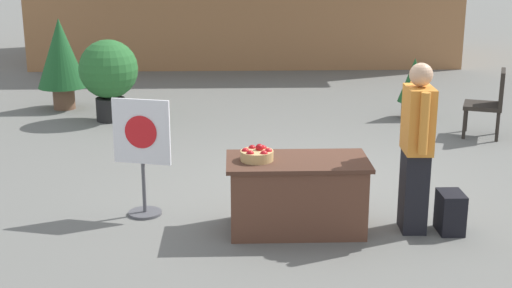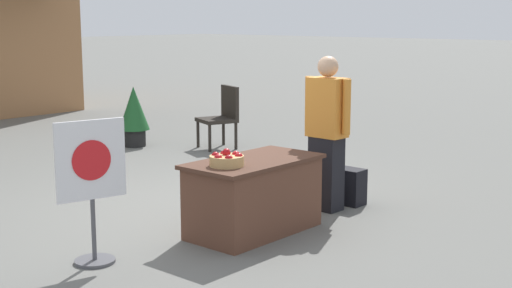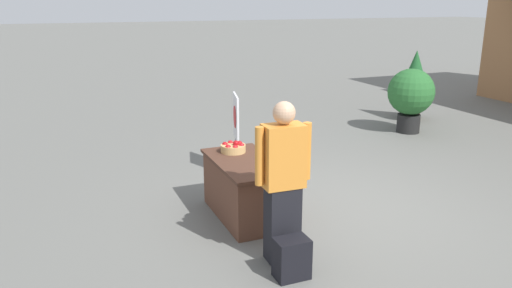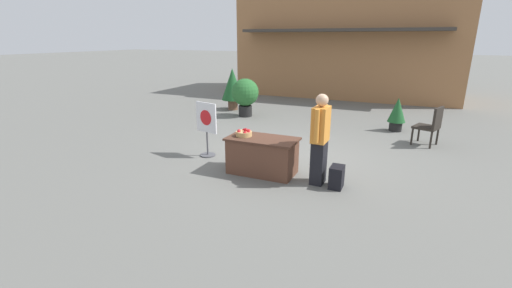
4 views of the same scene
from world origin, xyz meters
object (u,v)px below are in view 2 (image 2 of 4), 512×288
at_px(poster_board, 92,185).
at_px(patio_chair, 222,114).
at_px(backpack, 349,186).
at_px(person_visitor, 327,132).
at_px(potted_plant_near_left, 134,113).
at_px(display_table, 254,196).
at_px(apple_basket, 227,160).

height_order(poster_board, patio_chair, poster_board).
xyz_separation_m(backpack, patio_chair, (1.66, 3.60, 0.36)).
bearing_deg(person_visitor, potted_plant_near_left, -101.56).
xyz_separation_m(display_table, person_visitor, (1.18, -0.05, 0.51)).
bearing_deg(poster_board, backpack, 93.97).
bearing_deg(person_visitor, apple_basket, 1.14).
xyz_separation_m(backpack, poster_board, (-3.16, 0.58, 0.50)).
bearing_deg(patio_chair, backpack, 86.05).
bearing_deg(apple_basket, backpack, -2.95).
bearing_deg(backpack, display_table, 175.71).
bearing_deg(patio_chair, potted_plant_near_left, -34.28).
bearing_deg(potted_plant_near_left, patio_chair, -55.06).
bearing_deg(poster_board, potted_plant_near_left, 151.43).
relative_size(person_visitor, backpack, 4.11).
relative_size(display_table, poster_board, 1.12).
relative_size(person_visitor, poster_board, 1.35).
relative_size(apple_basket, person_visitor, 0.19).
height_order(display_table, potted_plant_near_left, potted_plant_near_left).
xyz_separation_m(apple_basket, potted_plant_near_left, (2.76, 4.73, -0.25)).
bearing_deg(person_visitor, patio_chair, -117.57).
xyz_separation_m(apple_basket, person_visitor, (1.59, -0.03, 0.07)).
relative_size(display_table, backpack, 3.40).
height_order(person_visitor, backpack, person_visitor).
xyz_separation_m(display_table, apple_basket, (-0.41, -0.02, 0.43)).
height_order(display_table, person_visitor, person_visitor).
distance_m(display_table, patio_chair, 4.74).
bearing_deg(potted_plant_near_left, display_table, -116.54).
height_order(backpack, poster_board, poster_board).
xyz_separation_m(display_table, backpack, (1.55, -0.12, -0.17)).
bearing_deg(poster_board, patio_chair, 136.53).
distance_m(backpack, poster_board, 3.25).
distance_m(apple_basket, person_visitor, 1.59).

